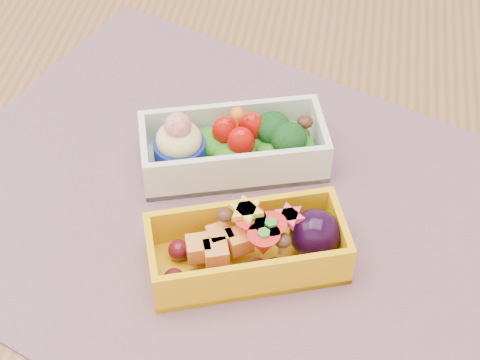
% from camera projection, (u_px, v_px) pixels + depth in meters
% --- Properties ---
extents(table, '(1.20, 0.80, 0.75)m').
position_uv_depth(table, '(211.00, 278.00, 0.80)').
color(table, brown).
rests_on(table, ground).
extents(placemat, '(0.67, 0.60, 0.00)m').
position_uv_depth(placemat, '(231.00, 211.00, 0.72)').
color(placemat, '#865D62').
rests_on(placemat, table).
extents(bento_white, '(0.19, 0.13, 0.07)m').
position_uv_depth(bento_white, '(233.00, 146.00, 0.75)').
color(bento_white, white).
rests_on(bento_white, placemat).
extents(bento_yellow, '(0.18, 0.13, 0.06)m').
position_uv_depth(bento_yellow, '(252.00, 247.00, 0.66)').
color(bento_yellow, '#F5B10C').
rests_on(bento_yellow, placemat).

